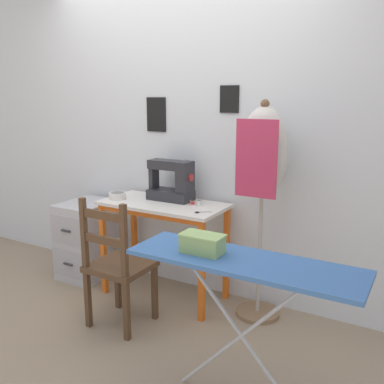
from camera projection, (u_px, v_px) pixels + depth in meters
ground_plane at (147, 307)px, 3.28m from camera, size 14.00×14.00×0.00m
wall_back at (184, 135)px, 3.46m from camera, size 10.00×0.06×2.55m
sewing_table at (163, 218)px, 3.33m from camera, size 0.98×0.48×0.77m
sewing_machine at (173, 182)px, 3.35m from camera, size 0.37×0.18×0.34m
fabric_bowl at (118, 196)px, 3.43m from camera, size 0.14×0.14×0.05m
scissors at (200, 212)px, 3.03m from camera, size 0.11×0.10×0.01m
thread_spool_near_machine at (192, 203)px, 3.25m from camera, size 0.04×0.04×0.03m
thread_spool_mid_table at (199, 203)px, 3.23m from camera, size 0.04×0.04×0.04m
wooden_chair at (118, 266)px, 2.94m from camera, size 0.40×0.38×0.93m
filing_cabinet at (88, 239)px, 3.80m from camera, size 0.39×0.50×0.67m
dress_form at (263, 163)px, 2.92m from camera, size 0.34×0.32×1.56m
ironing_board at (243, 268)px, 2.09m from camera, size 1.16×0.36×0.81m
storage_box at (202, 243)px, 2.16m from camera, size 0.22×0.13×0.10m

